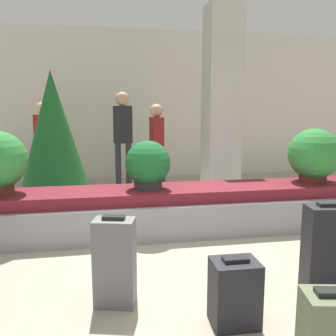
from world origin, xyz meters
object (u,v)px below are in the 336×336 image
at_px(potted_plant_1, 148,165).
at_px(suitcase_1, 235,292).
at_px(suitcase_3, 327,249).
at_px(potted_plant_0, 314,155).
at_px(suitcase_7, 115,262).
at_px(traveler_2, 123,131).
at_px(traveler_1, 44,138).
at_px(traveler_0, 157,142).
at_px(pillar, 222,104).
at_px(decorated_tree, 53,136).

bearing_deg(potted_plant_1, suitcase_1, -80.33).
relative_size(suitcase_3, potted_plant_1, 1.30).
xyz_separation_m(suitcase_1, potted_plant_0, (1.88, 2.13, 0.68)).
xyz_separation_m(suitcase_3, suitcase_7, (-1.78, 0.09, -0.02)).
height_order(suitcase_1, traveler_2, traveler_2).
bearing_deg(traveler_1, suitcase_7, -35.35).
distance_m(suitcase_1, traveler_0, 4.10).
distance_m(suitcase_7, traveler_1, 4.70).
distance_m(suitcase_3, potted_plant_1, 2.23).
bearing_deg(pillar, suitcase_7, -120.61).
distance_m(pillar, suitcase_7, 4.01).
bearing_deg(pillar, traveler_0, 163.17).
relative_size(suitcase_3, traveler_2, 0.42).
bearing_deg(potted_plant_1, decorated_tree, 134.66).
distance_m(suitcase_3, suitcase_7, 1.78).
relative_size(potted_plant_0, traveler_1, 0.44).
bearing_deg(potted_plant_0, potted_plant_1, -178.97).
bearing_deg(suitcase_1, pillar, 74.63).
bearing_deg(potted_plant_1, traveler_0, 78.27).
relative_size(suitcase_3, traveler_1, 0.47).
height_order(potted_plant_1, traveler_1, traveler_1).
bearing_deg(suitcase_7, suitcase_1, -12.86).
relative_size(potted_plant_1, decorated_tree, 0.29).
bearing_deg(traveler_1, traveler_2, 30.53).
xyz_separation_m(suitcase_7, traveler_1, (-1.13, 4.52, 0.62)).
height_order(traveler_0, traveler_1, traveler_1).
height_order(traveler_2, decorated_tree, decorated_tree).
relative_size(suitcase_7, potted_plant_0, 1.02).
bearing_deg(decorated_tree, traveler_0, 22.56).
bearing_deg(pillar, decorated_tree, -172.34).
bearing_deg(decorated_tree, potted_plant_1, -45.34).
bearing_deg(traveler_2, potted_plant_1, 78.45).
xyz_separation_m(suitcase_1, suitcase_7, (-0.84, 0.43, 0.11)).
bearing_deg(pillar, suitcase_3, -92.74).
bearing_deg(traveler_1, suitcase_3, -17.13).
bearing_deg(pillar, traveler_1, 158.03).
bearing_deg(suitcase_3, potted_plant_0, 70.68).
xyz_separation_m(traveler_1, decorated_tree, (0.37, -1.60, 0.15)).
bearing_deg(potted_plant_1, traveler_1, 119.38).
bearing_deg(traveler_1, traveler_0, 16.05).
height_order(pillar, potted_plant_0, pillar).
relative_size(suitcase_3, traveler_0, 0.48).
height_order(suitcase_7, potted_plant_0, potted_plant_0).
bearing_deg(potted_plant_0, suitcase_7, -147.97).
bearing_deg(potted_plant_0, traveler_2, 132.83).
bearing_deg(potted_plant_0, suitcase_1, -131.43).
bearing_deg(traveler_0, potted_plant_1, -18.85).
xyz_separation_m(suitcase_1, traveler_0, (0.05, 4.04, 0.71)).
distance_m(suitcase_7, traveler_0, 3.76).
xyz_separation_m(traveler_2, decorated_tree, (-1.11, -1.34, 0.01)).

